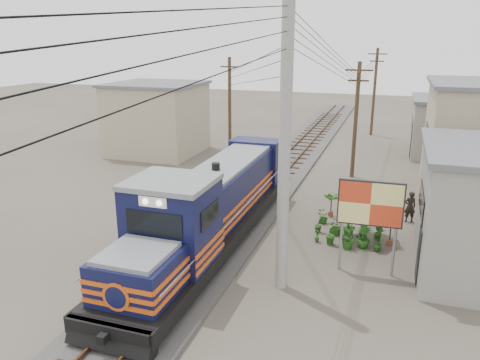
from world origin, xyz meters
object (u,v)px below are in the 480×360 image
(locomotive, at_px, (211,209))
(vendor, at_px, (410,207))
(market_umbrella, at_px, (366,190))
(billboard, at_px, (370,206))

(locomotive, height_order, vendor, locomotive)
(vendor, bearing_deg, market_umbrella, 32.94)
(locomotive, relative_size, vendor, 10.08)
(locomotive, bearing_deg, vendor, 34.88)
(locomotive, relative_size, billboard, 4.28)
(locomotive, height_order, market_umbrella, locomotive)
(vendor, bearing_deg, billboard, 54.93)
(billboard, bearing_deg, market_umbrella, 94.65)
(billboard, xyz_separation_m, market_umbrella, (-0.36, 3.23, -0.44))
(market_umbrella, distance_m, vendor, 3.50)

